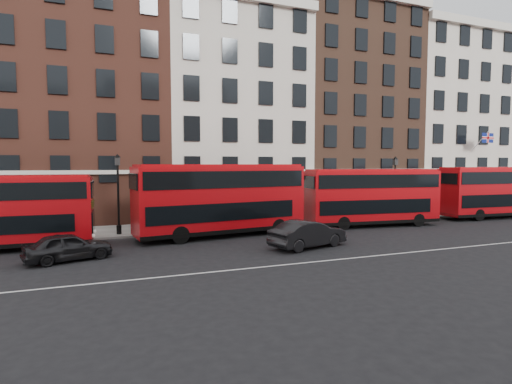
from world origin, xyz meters
name	(u,v)px	position (x,y,z in m)	size (l,w,h in m)	color
ground	(327,251)	(0.00, 0.00, 0.00)	(120.00, 120.00, 0.00)	black
pavement	(259,223)	(0.00, 10.50, 0.07)	(80.00, 5.00, 0.15)	gray
kerb	(271,228)	(0.00, 8.00, 0.08)	(80.00, 0.30, 0.16)	gray
road_centre_line	(348,258)	(0.00, -2.00, 0.01)	(70.00, 0.12, 0.01)	white
building_terrace	(228,107)	(-0.31, 17.88, 10.24)	(64.00, 11.95, 22.00)	#BEB7A4
bus_b	(221,198)	(-4.26, 6.43, 2.57)	(11.63, 4.13, 4.79)	#B9090F
bus_c	(371,196)	(7.76, 6.44, 2.37)	(10.71, 3.55, 4.42)	#B9090F
bus_d	(496,191)	(21.08, 6.44, 2.44)	(10.94, 3.23, 4.54)	#B9090F
car_rear	(68,247)	(-13.24, 2.61, 0.70)	(1.65, 4.11, 1.40)	black
car_front	(308,234)	(-0.59, 1.17, 0.79)	(1.68, 4.80, 1.58)	black
lamp_post_left	(118,190)	(-10.64, 8.82, 3.08)	(0.44, 0.44, 5.33)	black
lamp_post_right	(395,184)	(12.30, 9.20, 3.08)	(0.44, 0.44, 5.33)	black
traffic_light	(493,189)	(23.33, 8.47, 2.45)	(0.25, 0.45, 3.27)	black
iron_railings	(249,213)	(0.00, 12.70, 0.65)	(6.60, 0.06, 1.00)	black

